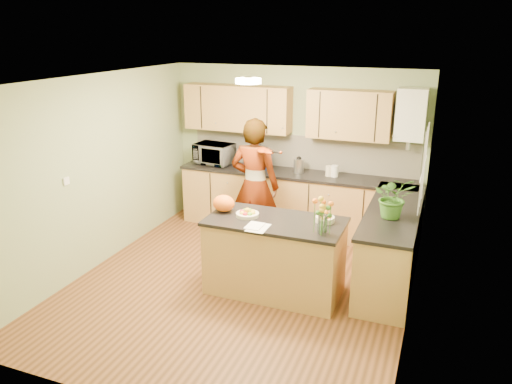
% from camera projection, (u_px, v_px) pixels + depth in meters
% --- Properties ---
extents(floor, '(4.50, 4.50, 0.00)m').
position_uv_depth(floor, '(240.00, 285.00, 6.20)').
color(floor, '#513017').
rests_on(floor, ground).
extents(ceiling, '(4.00, 4.50, 0.02)m').
position_uv_depth(ceiling, '(238.00, 80.00, 5.42)').
color(ceiling, white).
rests_on(ceiling, wall_back).
extents(wall_back, '(4.00, 0.02, 2.50)m').
position_uv_depth(wall_back, '(295.00, 148.00, 7.80)').
color(wall_back, '#93A475').
rests_on(wall_back, floor).
extents(wall_front, '(4.00, 0.02, 2.50)m').
position_uv_depth(wall_front, '(125.00, 273.00, 3.81)').
color(wall_front, '#93A475').
rests_on(wall_front, floor).
extents(wall_left, '(0.02, 4.50, 2.50)m').
position_uv_depth(wall_left, '(98.00, 172.00, 6.49)').
color(wall_left, '#93A475').
rests_on(wall_left, floor).
extents(wall_right, '(0.02, 4.50, 2.50)m').
position_uv_depth(wall_right, '(418.00, 211.00, 5.12)').
color(wall_right, '#93A475').
rests_on(wall_right, floor).
extents(back_counter, '(3.64, 0.62, 0.94)m').
position_uv_depth(back_counter, '(295.00, 202.00, 7.74)').
color(back_counter, '#B17E47').
rests_on(back_counter, floor).
extents(right_counter, '(0.62, 2.24, 0.94)m').
position_uv_depth(right_counter, '(392.00, 244.00, 6.22)').
color(right_counter, '#B17E47').
rests_on(right_counter, floor).
extents(splashback, '(3.60, 0.02, 0.52)m').
position_uv_depth(splashback, '(301.00, 152.00, 7.77)').
color(splashback, silver).
rests_on(splashback, back_counter).
extents(upper_cabinets, '(3.20, 0.34, 0.70)m').
position_uv_depth(upper_cabinets, '(282.00, 111.00, 7.52)').
color(upper_cabinets, '#B17E47').
rests_on(upper_cabinets, wall_back).
extents(boiler, '(0.40, 0.30, 0.86)m').
position_uv_depth(boiler, '(411.00, 115.00, 6.88)').
color(boiler, white).
rests_on(boiler, wall_back).
extents(window_right, '(0.01, 1.30, 1.05)m').
position_uv_depth(window_right, '(424.00, 168.00, 5.56)').
color(window_right, white).
rests_on(window_right, wall_right).
extents(light_switch, '(0.02, 0.09, 0.09)m').
position_uv_depth(light_switch, '(66.00, 181.00, 5.94)').
color(light_switch, white).
rests_on(light_switch, wall_left).
extents(ceiling_lamp, '(0.30, 0.30, 0.07)m').
position_uv_depth(ceiling_lamp, '(248.00, 81.00, 5.70)').
color(ceiling_lamp, '#FFEABF').
rests_on(ceiling_lamp, ceiling).
extents(peninsula_island, '(1.60, 0.82, 0.92)m').
position_uv_depth(peninsula_island, '(275.00, 256.00, 5.92)').
color(peninsula_island, '#B17E47').
rests_on(peninsula_island, floor).
extents(fruit_dish, '(0.27, 0.27, 0.10)m').
position_uv_depth(fruit_dish, '(247.00, 213.00, 5.89)').
color(fruit_dish, beige).
rests_on(fruit_dish, peninsula_island).
extents(orange_bowl, '(0.22, 0.22, 0.13)m').
position_uv_depth(orange_bowl, '(325.00, 217.00, 5.71)').
color(orange_bowl, beige).
rests_on(orange_bowl, peninsula_island).
extents(flower_vase, '(0.25, 0.25, 0.46)m').
position_uv_depth(flower_vase, '(323.00, 207.00, 5.32)').
color(flower_vase, silver).
rests_on(flower_vase, peninsula_island).
extents(orange_bag, '(0.32, 0.29, 0.20)m').
position_uv_depth(orange_bag, '(224.00, 203.00, 6.03)').
color(orange_bag, orange).
rests_on(orange_bag, peninsula_island).
extents(papers, '(0.22, 0.29, 0.01)m').
position_uv_depth(papers, '(258.00, 227.00, 5.55)').
color(papers, white).
rests_on(papers, peninsula_island).
extents(violinist, '(0.70, 0.46, 1.90)m').
position_uv_depth(violinist, '(255.00, 186.00, 6.92)').
color(violinist, '#DDAF87').
rests_on(violinist, floor).
extents(violin, '(0.56, 0.49, 0.14)m').
position_uv_depth(violin, '(263.00, 150.00, 6.48)').
color(violin, '#511205').
rests_on(violin, violinist).
extents(microwave, '(0.64, 0.47, 0.33)m').
position_uv_depth(microwave, '(214.00, 154.00, 8.05)').
color(microwave, white).
rests_on(microwave, back_counter).
extents(blue_box, '(0.34, 0.28, 0.24)m').
position_uv_depth(blue_box, '(260.00, 161.00, 7.79)').
color(blue_box, navy).
rests_on(blue_box, back_counter).
extents(kettle, '(0.16, 0.16, 0.29)m').
position_uv_depth(kettle, '(299.00, 165.00, 7.56)').
color(kettle, silver).
rests_on(kettle, back_counter).
extents(jar_cream, '(0.12, 0.12, 0.15)m').
position_uv_depth(jar_cream, '(329.00, 171.00, 7.40)').
color(jar_cream, beige).
rests_on(jar_cream, back_counter).
extents(jar_white, '(0.11, 0.11, 0.17)m').
position_uv_depth(jar_white, '(335.00, 171.00, 7.36)').
color(jar_white, white).
rests_on(jar_white, back_counter).
extents(potted_plant, '(0.53, 0.49, 0.50)m').
position_uv_depth(potted_plant, '(394.00, 197.00, 5.72)').
color(potted_plant, '#3C7326').
rests_on(potted_plant, right_counter).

